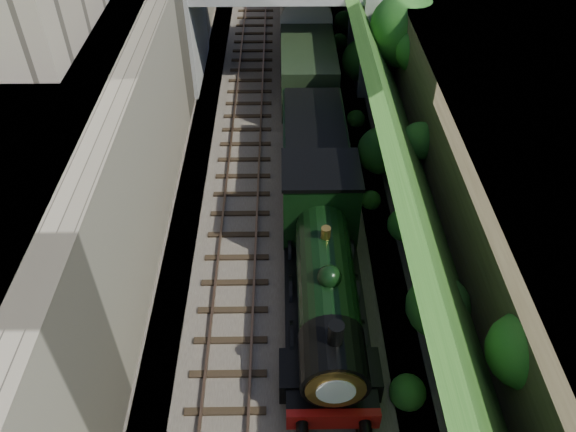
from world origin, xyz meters
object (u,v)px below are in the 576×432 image
at_px(road_bridge, 301,7).
at_px(tender, 314,152).
at_px(tree, 407,32).
at_px(locomotive, 324,270).

distance_m(road_bridge, tender, 10.66).
distance_m(tree, tender, 7.97).
relative_size(road_bridge, locomotive, 1.56).
bearing_deg(road_bridge, tree, -43.43).
bearing_deg(tender, tree, 50.26).
xyz_separation_m(tree, tender, (-4.71, -5.67, -3.03)).
bearing_deg(tender, road_bridge, 91.41).
xyz_separation_m(road_bridge, locomotive, (0.26, -17.74, -2.18)).
relative_size(locomotive, tender, 1.70).
relative_size(road_bridge, tree, 2.42).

